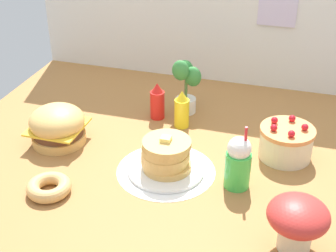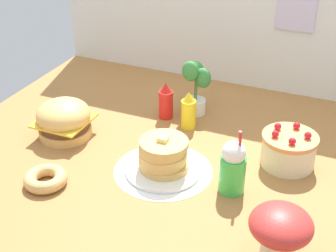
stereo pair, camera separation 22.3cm
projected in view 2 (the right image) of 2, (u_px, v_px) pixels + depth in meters
ground_plane at (153, 170)px, 2.26m from camera, size 2.18×2.11×0.02m
back_wall at (227, 6)px, 2.84m from camera, size 2.18×0.04×0.95m
doily_mat at (163, 170)px, 2.23m from camera, size 0.45×0.45×0.00m
burger at (64, 119)px, 2.46m from camera, size 0.27×0.27×0.20m
pancake_stack at (163, 157)px, 2.20m from camera, size 0.35×0.35×0.18m
layer_cake at (289, 150)px, 2.24m from camera, size 0.26×0.26×0.19m
ketchup_bottle at (166, 101)px, 2.63m from camera, size 0.08×0.08×0.21m
mustard_bottle at (189, 111)px, 2.53m from camera, size 0.08×0.08×0.21m
cream_soda_cup at (233, 167)px, 2.05m from camera, size 0.11×0.11×0.31m
donut_pink_glaze at (46, 178)px, 2.13m from camera, size 0.19×0.19×0.06m
potted_plant at (196, 85)px, 2.63m from camera, size 0.15×0.12×0.31m
mushroom_stool at (280, 229)px, 1.70m from camera, size 0.23×0.23×0.22m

